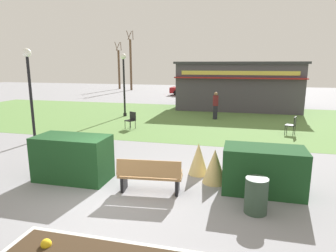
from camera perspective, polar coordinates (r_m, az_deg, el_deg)
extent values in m
plane|color=gray|center=(8.07, -9.62, -12.99)|extent=(80.00, 80.00, 0.00)
cube|color=#5B8442|center=(18.51, 4.29, 1.42)|extent=(36.00, 12.00, 0.01)
sphere|color=gold|center=(6.14, -22.49, -20.35)|extent=(0.19, 0.19, 0.19)
cube|color=#9E7547|center=(7.99, -3.45, -9.58)|extent=(1.74, 0.65, 0.06)
cube|color=#9E7547|center=(7.69, -3.80, -8.23)|extent=(1.70, 0.30, 0.44)
cube|color=black|center=(8.24, -8.50, -10.69)|extent=(0.13, 0.45, 0.45)
cube|color=black|center=(7.97, 1.83, -11.36)|extent=(0.13, 0.45, 0.45)
cube|color=#9E7547|center=(8.14, -9.12, -8.40)|extent=(0.11, 0.44, 0.06)
cube|color=#9E7547|center=(7.84, 2.43, -9.07)|extent=(0.11, 0.44, 0.06)
cube|color=#19421E|center=(9.17, -17.93, -5.91)|extent=(2.15, 1.10, 1.32)
cube|color=#19421E|center=(8.32, 17.96, -8.09)|extent=(2.10, 1.10, 1.23)
cone|color=tan|center=(9.23, 5.91, -6.31)|extent=(0.62, 0.62, 0.99)
cone|color=tan|center=(8.65, 9.02, -7.66)|extent=(0.70, 0.70, 1.00)
cylinder|color=black|center=(14.34, -24.32, -2.35)|extent=(0.22, 0.22, 0.20)
cylinder|color=black|center=(14.04, -24.92, 4.54)|extent=(0.12, 0.12, 3.67)
sphere|color=white|center=(13.97, -25.66, 12.68)|extent=(0.36, 0.36, 0.36)
cylinder|color=black|center=(19.63, -8.31, 2.22)|extent=(0.22, 0.22, 0.20)
cylinder|color=black|center=(19.42, -8.47, 7.27)|extent=(0.12, 0.12, 3.67)
sphere|color=white|center=(19.36, -8.65, 13.18)|extent=(0.36, 0.36, 0.36)
cylinder|color=#2D4233|center=(7.22, 16.68, -12.78)|extent=(0.52, 0.52, 0.84)
cube|color=#47424C|center=(23.47, 13.39, 7.49)|extent=(8.76, 4.86, 3.36)
cube|color=#333338|center=(23.41, 13.60, 11.79)|extent=(9.06, 5.16, 0.16)
cube|color=maroon|center=(20.82, 13.39, 9.00)|extent=(8.86, 0.36, 0.08)
cube|color=#D8CC4C|center=(20.97, 13.44, 9.94)|extent=(7.89, 0.04, 0.28)
cube|color=black|center=(15.63, -7.34, 1.06)|extent=(0.59, 0.59, 0.04)
cube|color=black|center=(15.73, -6.82, 1.95)|extent=(0.41, 0.23, 0.44)
cylinder|color=black|center=(15.69, -8.30, 0.23)|extent=(0.03, 0.03, 0.45)
cylinder|color=black|center=(15.41, -7.36, 0.05)|extent=(0.03, 0.03, 0.45)
cylinder|color=black|center=(15.94, -7.28, 0.45)|extent=(0.03, 0.03, 0.45)
cylinder|color=black|center=(15.67, -6.34, 0.27)|extent=(0.03, 0.03, 0.45)
cube|color=black|center=(15.50, 22.58, 0.13)|extent=(0.57, 0.57, 0.04)
cube|color=black|center=(15.42, 23.37, 0.85)|extent=(0.19, 0.43, 0.44)
cylinder|color=black|center=(15.76, 21.99, -0.47)|extent=(0.03, 0.03, 0.45)
cylinder|color=black|center=(15.40, 21.67, -0.72)|extent=(0.03, 0.03, 0.45)
cylinder|color=black|center=(15.69, 23.34, -0.64)|extent=(0.03, 0.03, 0.45)
cylinder|color=black|center=(15.32, 23.05, -0.89)|extent=(0.03, 0.03, 0.45)
cylinder|color=#23232D|center=(18.49, 9.11, 2.61)|extent=(0.28, 0.28, 0.85)
cylinder|color=maroon|center=(18.38, 9.19, 4.87)|extent=(0.34, 0.34, 0.62)
sphere|color=#8C6647|center=(18.34, 9.23, 6.17)|extent=(0.22, 0.22, 0.22)
cube|color=maroon|center=(32.36, 4.30, 6.91)|extent=(4.24, 1.88, 0.60)
cube|color=black|center=(32.36, 4.05, 7.68)|extent=(2.34, 1.63, 0.44)
cylinder|color=black|center=(33.07, 6.83, 6.57)|extent=(0.64, 0.23, 0.64)
cylinder|color=black|center=(31.26, 6.33, 6.27)|extent=(0.64, 0.23, 0.64)
cylinder|color=black|center=(33.54, 2.39, 6.72)|extent=(0.64, 0.23, 0.64)
cylinder|color=black|center=(31.76, 1.66, 6.43)|extent=(0.64, 0.23, 0.64)
cube|color=#B7BABF|center=(31.92, 14.24, 6.51)|extent=(4.27, 1.96, 0.60)
cube|color=black|center=(31.87, 14.01, 7.29)|extent=(2.37, 1.67, 0.44)
cylinder|color=black|center=(32.93, 16.43, 6.15)|extent=(0.65, 0.25, 0.64)
cylinder|color=black|center=(31.11, 16.69, 5.82)|extent=(0.65, 0.25, 0.64)
cylinder|color=black|center=(32.82, 11.87, 6.36)|extent=(0.65, 0.25, 0.64)
cylinder|color=black|center=(30.99, 11.87, 6.04)|extent=(0.65, 0.25, 0.64)
cylinder|color=brown|center=(41.11, -9.45, 10.68)|extent=(0.28, 0.28, 5.14)
cylinder|color=brown|center=(41.13, -9.10, 14.97)|extent=(0.25, 0.58, 1.12)
cylinder|color=brown|center=(41.51, -9.66, 14.92)|extent=(0.54, 0.36, 1.12)
cylinder|color=brown|center=(40.95, -10.00, 14.96)|extent=(0.54, 0.35, 1.12)
cylinder|color=brown|center=(38.98, -7.20, 11.59)|extent=(0.28, 0.28, 6.39)
cylinder|color=brown|center=(39.12, -6.81, 17.02)|extent=(0.25, 0.58, 1.12)
cylinder|color=brown|center=(39.48, -7.44, 16.96)|extent=(0.54, 0.36, 1.12)
cylinder|color=brown|center=(38.92, -7.76, 17.03)|extent=(0.54, 0.35, 1.12)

